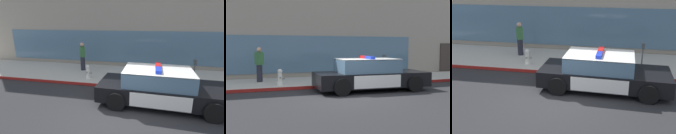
# 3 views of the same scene
# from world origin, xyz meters

# --- Properties ---
(ground) EXTENTS (48.00, 48.00, 0.00)m
(ground) POSITION_xyz_m (0.00, 0.00, 0.00)
(ground) COLOR #262628
(sidewalk) EXTENTS (48.00, 3.55, 0.15)m
(sidewalk) POSITION_xyz_m (0.00, 4.20, 0.07)
(sidewalk) COLOR #B2ADA3
(sidewalk) RESTS_ON ground
(curb_red_paint) EXTENTS (28.80, 0.04, 0.14)m
(curb_red_paint) POSITION_xyz_m (0.00, 2.41, 0.08)
(curb_red_paint) COLOR maroon
(curb_red_paint) RESTS_ON ground
(storefront_building) EXTENTS (25.90, 11.93, 8.75)m
(storefront_building) POSITION_xyz_m (2.01, 11.95, 4.37)
(storefront_building) COLOR gray
(storefront_building) RESTS_ON ground
(police_cruiser) EXTENTS (4.90, 2.23, 1.49)m
(police_cruiser) POSITION_xyz_m (1.61, 1.26, 0.68)
(police_cruiser) COLOR black
(police_cruiser) RESTS_ON ground
(fire_hydrant) EXTENTS (0.34, 0.39, 0.73)m
(fire_hydrant) POSITION_xyz_m (-1.98, 3.13, 0.50)
(fire_hydrant) COLOR silver
(fire_hydrant) RESTS_ON sidewalk
(pedestrian_on_sidewalk) EXTENTS (0.44, 0.48, 1.71)m
(pedestrian_on_sidewalk) POSITION_xyz_m (-2.81, 4.52, 1.01)
(pedestrian_on_sidewalk) COLOR #23232D
(pedestrian_on_sidewalk) RESTS_ON sidewalk
(parking_meter) EXTENTS (0.12, 0.18, 1.34)m
(parking_meter) POSITION_xyz_m (3.16, 2.80, 1.08)
(parking_meter) COLOR slate
(parking_meter) RESTS_ON sidewalk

